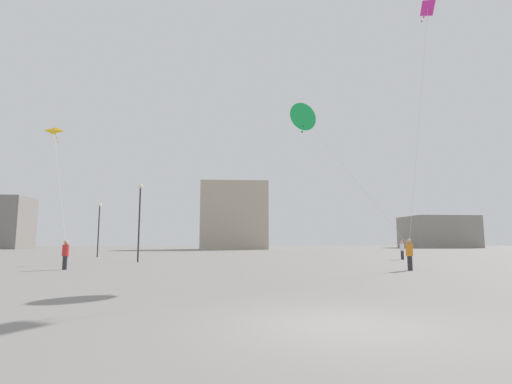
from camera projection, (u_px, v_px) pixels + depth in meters
ground_plane at (340, 326)px, 7.29m from camera, size 300.00×300.00×0.00m
person_in_red at (65, 253)px, 22.09m from camera, size 0.36×0.36×1.63m
person_in_white at (402, 249)px, 34.45m from camera, size 0.36×0.36×1.66m
person_in_orange at (409, 253)px, 21.43m from camera, size 0.37×0.37×1.71m
kite_amber_delta at (54, 134)px, 26.78m from camera, size 3.36×4.49×8.07m
kite_magenta_delta at (428, 15)px, 23.19m from camera, size 2.09×1.20×14.30m
kite_emerald_diamond at (304, 117)px, 18.42m from camera, size 7.21×4.28×6.70m
building_centre_hall at (234, 216)px, 83.81m from camera, size 14.02×8.67×14.14m
building_right_hall at (438, 232)px, 103.85m from camera, size 17.21×13.75×8.20m
lamppost_east at (140, 211)px, 30.63m from camera, size 0.36×0.36×6.07m
lamppost_west at (99, 221)px, 40.33m from camera, size 0.36×0.36×5.49m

